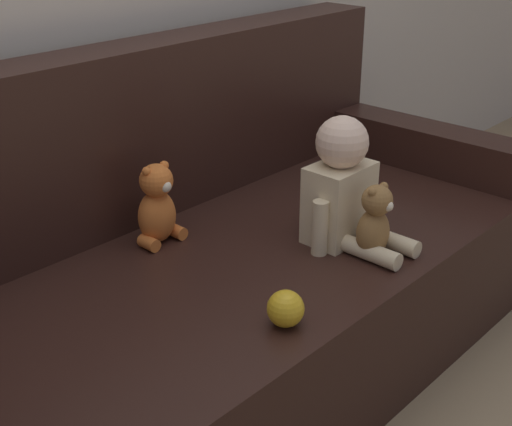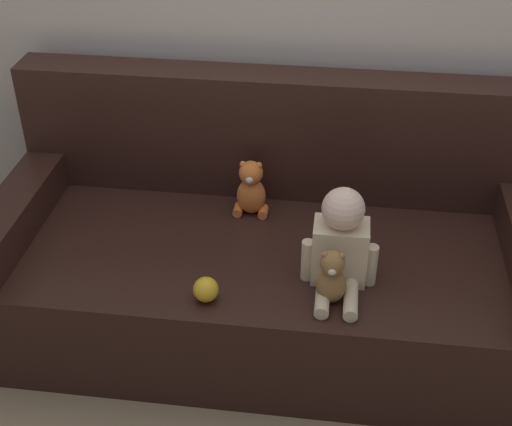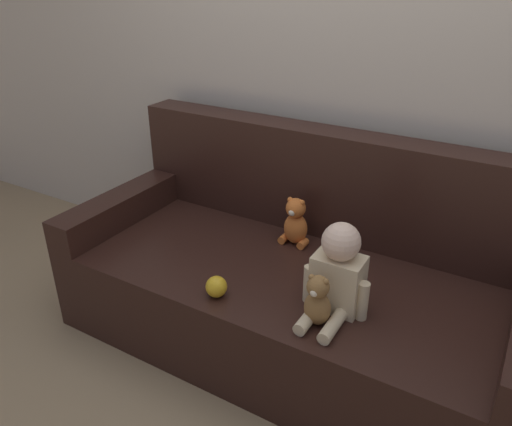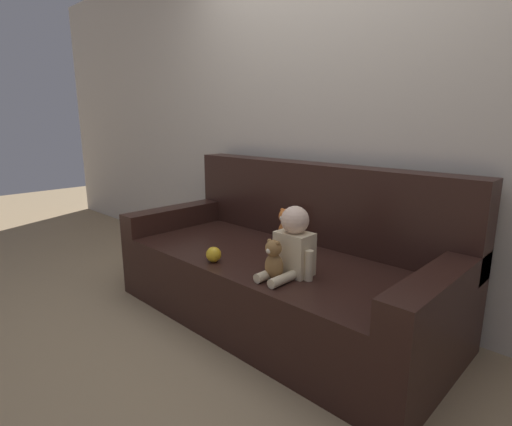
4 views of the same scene
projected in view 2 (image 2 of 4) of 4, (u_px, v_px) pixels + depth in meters
The scene contains 6 objects.
ground_plane at pixel (265, 323), 2.96m from camera, with size 12.00×12.00×0.00m, color #9E8460.
couch at pixel (268, 254), 2.84m from camera, with size 2.09×0.95×0.95m.
person_baby at pixel (341, 243), 2.44m from camera, with size 0.27×0.31×0.37m.
teddy_bear_brown at pixel (332, 277), 2.38m from camera, with size 0.10×0.10×0.21m.
plush_toy_side at pixel (251, 189), 2.82m from camera, with size 0.14×0.11×0.24m.
toy_ball at pixel (206, 289), 2.42m from camera, with size 0.09×0.09×0.09m.
Camera 2 is at (0.25, -2.17, 2.05)m, focal length 50.00 mm.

